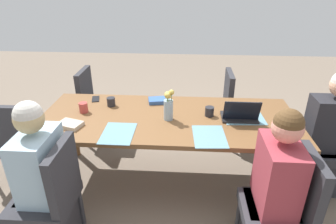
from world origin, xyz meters
The scene contains 22 objects.
ground_plane centered at (0.00, 0.00, 0.00)m, with size 10.00×10.00×0.00m, color #756656.
dining_table centered at (0.00, 0.00, 0.67)m, with size 2.35×0.97×0.74m.
chair_head_left_left_near centered at (-1.54, -0.11, 0.50)m, with size 0.44×0.44×0.90m.
person_head_left_left_near centered at (-1.48, -0.03, 0.53)m, with size 0.40×0.36×1.19m.
chair_far_left_mid centered at (0.79, 0.80, 0.50)m, with size 0.44×0.44×0.90m.
person_far_left_mid centered at (0.87, 0.74, 0.53)m, with size 0.36×0.40×1.19m.
chair_far_left_far centered at (-0.87, 0.80, 0.50)m, with size 0.44×0.44×0.90m.
person_far_left_far centered at (-0.79, 0.74, 0.53)m, with size 0.36×0.40×1.19m.
chair_head_right_right_near centered at (1.50, 0.10, 0.50)m, with size 0.44×0.44×0.90m.
chair_near_right_mid centered at (0.94, -0.81, 0.50)m, with size 0.44×0.44×0.90m.
chair_near_right_far centered at (-0.77, -0.83, 0.50)m, with size 0.44×0.44×0.90m.
flower_vase centered at (-0.01, 0.05, 0.88)m, with size 0.09×0.09×0.29m.
placemat_head_left_left_near centered at (-0.69, -0.01, 0.74)m, with size 0.36×0.26×0.00m, color slate.
placemat_far_left_mid centered at (0.39, 0.33, 0.74)m, with size 0.36×0.26×0.00m, color slate.
placemat_far_left_far centered at (-0.36, 0.33, 0.74)m, with size 0.36×0.26×0.00m, color slate.
laptop_head_left_left_near centered at (-0.65, 0.01, 0.78)m, with size 0.32×0.22×0.21m.
coffee_mug_near_left centered at (0.80, -0.05, 0.79)m, with size 0.08×0.08×0.10m, color #AD3D38.
coffee_mug_near_right centered at (-0.38, -0.05, 0.78)m, with size 0.08×0.08×0.09m, color #232328.
coffee_mug_centre_left centered at (0.58, -0.20, 0.78)m, with size 0.08×0.08×0.09m, color #232328.
book_red_cover centered at (0.12, -0.32, 0.76)m, with size 0.20×0.14×0.04m, color #335693.
book_blue_cover centered at (0.83, 0.23, 0.76)m, with size 0.20×0.14×0.03m, color #B2A38E.
phone_black centered at (0.78, -0.35, 0.74)m, with size 0.15×0.07×0.01m, color black.
Camera 1 is at (-0.16, 2.36, 1.95)m, focal length 30.97 mm.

